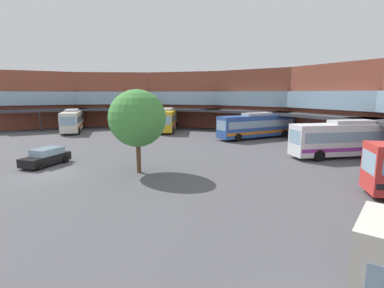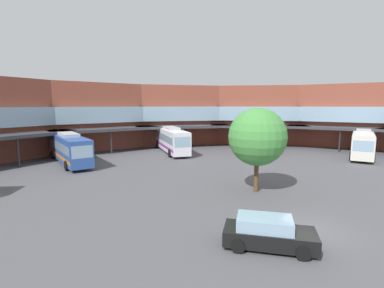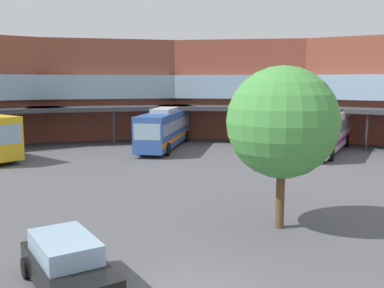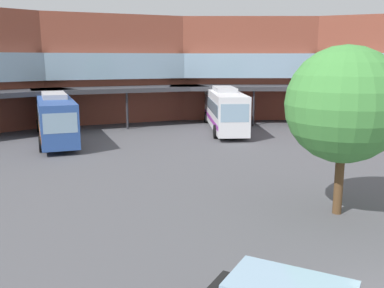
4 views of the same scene
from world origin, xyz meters
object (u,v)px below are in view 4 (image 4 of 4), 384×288
object	(u,v)px
bus_3	(374,111)
bus_5	(55,116)
bus_4	(224,108)
plaza_tree	(344,105)

from	to	relation	value
bus_3	bus_5	xyz separation A→B (m)	(-25.29, 6.52, -0.04)
bus_4	plaza_tree	world-z (taller)	plaza_tree
bus_3	bus_5	distance (m)	26.12
bus_3	plaza_tree	size ratio (longest dim) A/B	1.42
bus_4	bus_5	distance (m)	14.24
bus_3	bus_5	size ratio (longest dim) A/B	0.77
bus_3	plaza_tree	bearing A→B (deg)	-6.23
bus_3	bus_5	bearing A→B (deg)	-62.94
bus_4	plaza_tree	distance (m)	21.35
bus_5	plaza_tree	xyz separation A→B (m)	(9.33, -21.01, 2.60)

